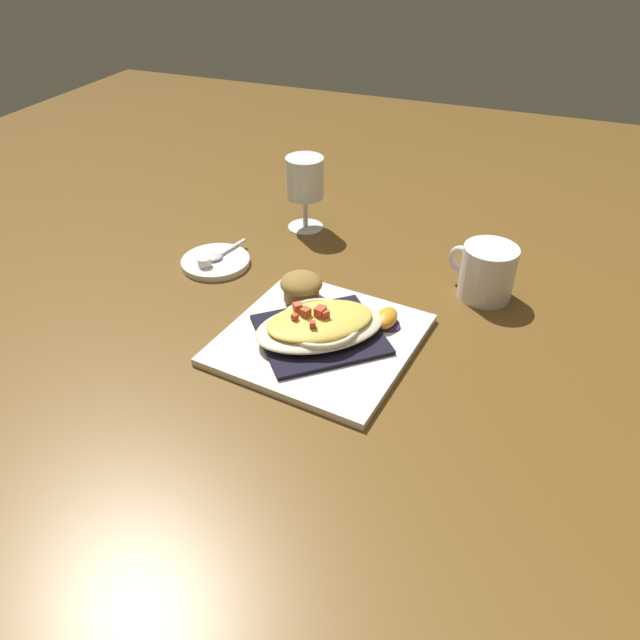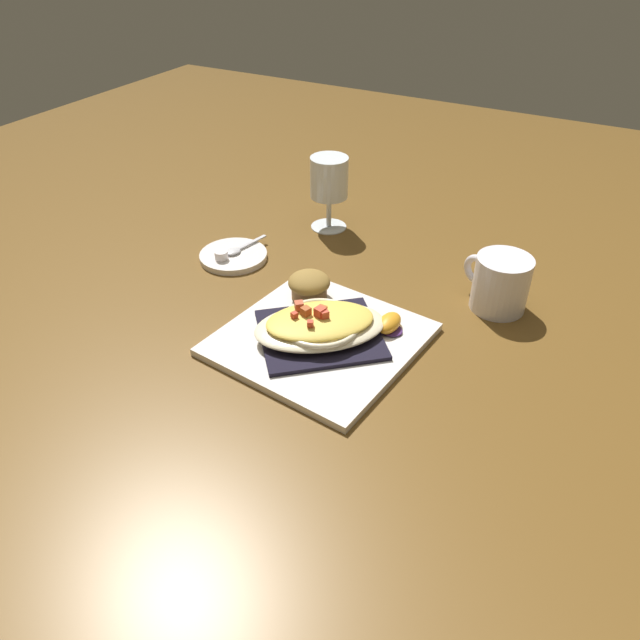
# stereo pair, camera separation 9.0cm
# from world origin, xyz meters

# --- Properties ---
(ground_plane) EXTENTS (2.60, 2.60, 0.00)m
(ground_plane) POSITION_xyz_m (0.00, 0.00, 0.00)
(ground_plane) COLOR brown
(square_plate) EXTENTS (0.30, 0.30, 0.01)m
(square_plate) POSITION_xyz_m (0.00, 0.00, 0.01)
(square_plate) COLOR white
(square_plate) RESTS_ON ground_plane
(folded_napkin) EXTENTS (0.24, 0.24, 0.01)m
(folded_napkin) POSITION_xyz_m (0.00, 0.00, 0.02)
(folded_napkin) COLOR black
(folded_napkin) RESTS_ON square_plate
(gratin_dish) EXTENTS (0.23, 0.22, 0.04)m
(gratin_dish) POSITION_xyz_m (0.00, 0.00, 0.03)
(gratin_dish) COLOR beige
(gratin_dish) RESTS_ON folded_napkin
(muffin) EXTENTS (0.07, 0.07, 0.05)m
(muffin) POSITION_xyz_m (0.07, -0.08, 0.04)
(muffin) COLOR olive
(muffin) RESTS_ON square_plate
(orange_garnish) EXTENTS (0.05, 0.05, 0.02)m
(orange_garnish) POSITION_xyz_m (-0.08, -0.07, 0.02)
(orange_garnish) COLOR #47275F
(orange_garnish) RESTS_ON square_plate
(coffee_mug) EXTENTS (0.12, 0.09, 0.09)m
(coffee_mug) POSITION_xyz_m (-0.21, -0.22, 0.04)
(coffee_mug) COLOR white
(coffee_mug) RESTS_ON ground_plane
(stemmed_glass) EXTENTS (0.07, 0.07, 0.15)m
(stemmed_glass) POSITION_xyz_m (0.17, -0.35, 0.10)
(stemmed_glass) COLOR white
(stemmed_glass) RESTS_ON ground_plane
(creamer_saucer) EXTENTS (0.13, 0.13, 0.01)m
(creamer_saucer) POSITION_xyz_m (0.26, -0.15, 0.01)
(creamer_saucer) COLOR silver
(creamer_saucer) RESTS_ON ground_plane
(spoon) EXTENTS (0.04, 0.10, 0.01)m
(spoon) POSITION_xyz_m (0.26, -0.15, 0.02)
(spoon) COLOR silver
(spoon) RESTS_ON creamer_saucer
(creamer_cup_0) EXTENTS (0.02, 0.02, 0.02)m
(creamer_cup_0) POSITION_xyz_m (0.27, -0.12, 0.02)
(creamer_cup_0) COLOR white
(creamer_cup_0) RESTS_ON creamer_saucer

